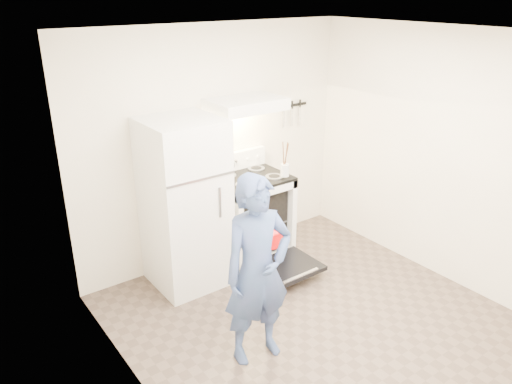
{
  "coord_description": "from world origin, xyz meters",
  "views": [
    {
      "loc": [
        -2.65,
        -2.54,
        2.81
      ],
      "look_at": [
        -0.05,
        1.0,
        1.0
      ],
      "focal_mm": 35.0,
      "sensor_mm": 36.0,
      "label": 1
    }
  ],
  "objects_px": {
    "dutch_oven": "(267,236)",
    "stove_body": "(251,218)",
    "refrigerator": "(185,204)",
    "tea_kettle": "(226,163)",
    "person": "(258,271)"
  },
  "relations": [
    {
      "from": "stove_body",
      "to": "dutch_oven",
      "type": "height_order",
      "value": "dutch_oven"
    },
    {
      "from": "refrigerator",
      "to": "tea_kettle",
      "type": "distance_m",
      "value": 0.69
    },
    {
      "from": "stove_body",
      "to": "person",
      "type": "height_order",
      "value": "person"
    },
    {
      "from": "person",
      "to": "dutch_oven",
      "type": "distance_m",
      "value": 0.52
    },
    {
      "from": "tea_kettle",
      "to": "dutch_oven",
      "type": "bearing_deg",
      "value": -106.05
    },
    {
      "from": "dutch_oven",
      "to": "stove_body",
      "type": "bearing_deg",
      "value": 61.6
    },
    {
      "from": "refrigerator",
      "to": "stove_body",
      "type": "xyz_separation_m",
      "value": [
        0.81,
        0.02,
        -0.39
      ]
    },
    {
      "from": "tea_kettle",
      "to": "dutch_oven",
      "type": "xyz_separation_m",
      "value": [
        -0.33,
        -1.16,
        -0.27
      ]
    },
    {
      "from": "refrigerator",
      "to": "tea_kettle",
      "type": "height_order",
      "value": "refrigerator"
    },
    {
      "from": "stove_body",
      "to": "tea_kettle",
      "type": "relative_size",
      "value": 3.11
    },
    {
      "from": "refrigerator",
      "to": "dutch_oven",
      "type": "relative_size",
      "value": 4.85
    },
    {
      "from": "person",
      "to": "tea_kettle",
      "type": "bearing_deg",
      "value": 72.91
    },
    {
      "from": "stove_body",
      "to": "person",
      "type": "distance_m",
      "value": 1.66
    },
    {
      "from": "stove_body",
      "to": "person",
      "type": "xyz_separation_m",
      "value": [
        -0.91,
        -1.35,
        0.32
      ]
    },
    {
      "from": "refrigerator",
      "to": "tea_kettle",
      "type": "relative_size",
      "value": 5.75
    }
  ]
}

